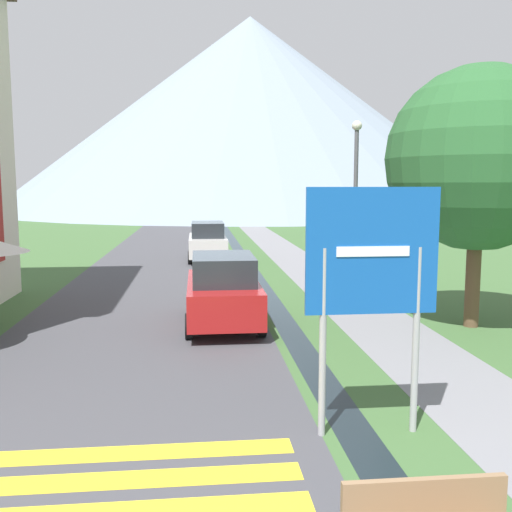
# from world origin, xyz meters

# --- Properties ---
(ground_plane) EXTENTS (160.00, 160.00, 0.00)m
(ground_plane) POSITION_xyz_m (0.00, 20.00, 0.00)
(ground_plane) COLOR #3D6033
(road) EXTENTS (6.40, 60.00, 0.01)m
(road) POSITION_xyz_m (-2.50, 30.00, 0.00)
(road) COLOR #424247
(road) RESTS_ON ground_plane
(footpath) EXTENTS (2.20, 60.00, 0.01)m
(footpath) POSITION_xyz_m (3.60, 30.00, 0.00)
(footpath) COLOR slate
(footpath) RESTS_ON ground_plane
(drainage_channel) EXTENTS (0.60, 60.00, 0.00)m
(drainage_channel) POSITION_xyz_m (1.20, 30.00, 0.00)
(drainage_channel) COLOR black
(drainage_channel) RESTS_ON ground_plane
(crosswalk_marking) EXTENTS (5.44, 1.84, 0.01)m
(crosswalk_marking) POSITION_xyz_m (-2.50, 3.53, 0.01)
(crosswalk_marking) COLOR yellow
(crosswalk_marking) RESTS_ON ground_plane
(mountain_distant) EXTENTS (70.63, 70.63, 27.07)m
(mountain_distant) POSITION_xyz_m (6.76, 80.14, 13.53)
(mountain_distant) COLOR gray
(mountain_distant) RESTS_ON ground_plane
(road_sign) EXTENTS (1.87, 0.11, 3.53)m
(road_sign) POSITION_xyz_m (1.38, 4.51, 2.33)
(road_sign) COLOR #9E9EA3
(road_sign) RESTS_ON ground_plane
(parked_car_near) EXTENTS (1.87, 4.05, 1.82)m
(parked_car_near) POSITION_xyz_m (-0.40, 11.08, 0.91)
(parked_car_near) COLOR #A31919
(parked_car_near) RESTS_ON ground_plane
(parked_car_far) EXTENTS (1.82, 4.25, 1.82)m
(parked_car_far) POSITION_xyz_m (-0.55, 23.70, 0.91)
(parked_car_far) COLOR silver
(parked_car_far) RESTS_ON ground_plane
(streetlamp) EXTENTS (0.28, 0.28, 5.32)m
(streetlamp) POSITION_xyz_m (3.41, 12.62, 3.14)
(streetlamp) COLOR #515156
(streetlamp) RESTS_ON ground_plane
(tree_by_path) EXTENTS (4.50, 4.50, 6.44)m
(tree_by_path) POSITION_xyz_m (5.83, 10.34, 4.18)
(tree_by_path) COLOR brown
(tree_by_path) RESTS_ON ground_plane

